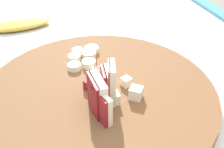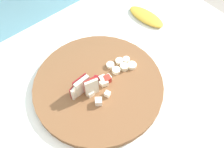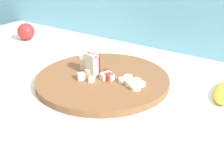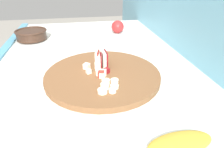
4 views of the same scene
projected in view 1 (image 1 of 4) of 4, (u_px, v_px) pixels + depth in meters
The scene contains 5 objects.
cutting_board at pixel (99, 93), 0.48m from camera, with size 0.41×0.41×0.02m, color brown.
apple_wedge_fan at pixel (104, 92), 0.42m from camera, with size 0.08×0.05×0.07m.
apple_dice_pile at pixel (107, 82), 0.47m from camera, with size 0.10×0.09×0.02m.
banana_slice_rows at pixel (84, 57), 0.55m from camera, with size 0.08×0.07×0.02m.
banana_peel at pixel (20, 25), 0.71m from camera, with size 0.16×0.06×0.02m, color gold.
Camera 1 is at (-0.24, 0.12, 1.21)m, focal length 43.75 mm.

